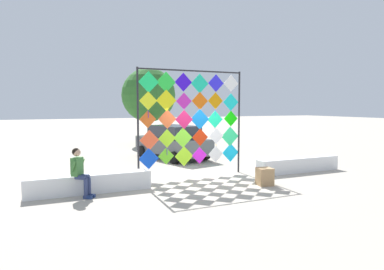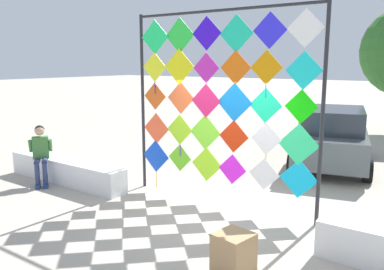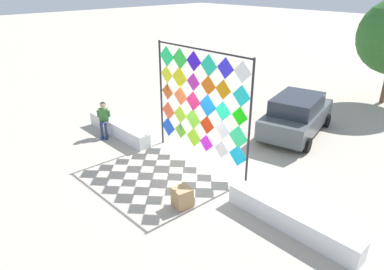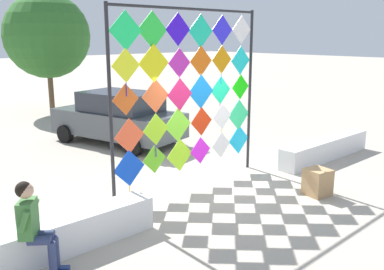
# 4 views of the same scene
# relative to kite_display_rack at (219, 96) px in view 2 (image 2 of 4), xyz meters

# --- Properties ---
(ground) EXTENTS (120.00, 120.00, 0.00)m
(ground) POSITION_rel_kite_display_rack_xyz_m (0.22, -0.68, -2.22)
(ground) COLOR #ADA393
(plaza_ledge_left) EXTENTS (3.65, 0.50, 0.56)m
(plaza_ledge_left) POSITION_rel_kite_display_rack_xyz_m (-3.75, -0.91, -1.94)
(plaza_ledge_left) COLOR white
(plaza_ledge_left) RESTS_ON ground
(kite_display_rack) EXTENTS (4.10, 0.13, 3.89)m
(kite_display_rack) POSITION_rel_kite_display_rack_xyz_m (0.00, 0.00, 0.00)
(kite_display_rack) COLOR #232328
(kite_display_rack) RESTS_ON ground
(seated_vendor) EXTENTS (0.68, 0.66, 1.41)m
(seated_vendor) POSITION_rel_kite_display_rack_xyz_m (-4.08, -1.33, -1.40)
(seated_vendor) COLOR navy
(seated_vendor) RESTS_ON ground
(parked_car) EXTENTS (2.76, 4.49, 1.62)m
(parked_car) POSITION_rel_kite_display_rack_xyz_m (1.03, 4.43, -1.40)
(parked_car) COLOR #4C5156
(parked_car) RESTS_ON ground
(cardboard_box_large) EXTENTS (0.55, 0.55, 0.57)m
(cardboard_box_large) POSITION_rel_kite_display_rack_xyz_m (1.61, -2.25, -1.93)
(cardboard_box_large) COLOR tan
(cardboard_box_large) RESTS_ON ground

